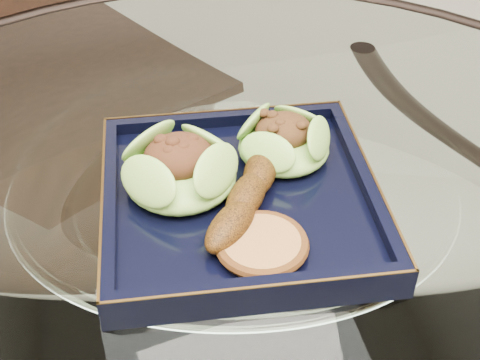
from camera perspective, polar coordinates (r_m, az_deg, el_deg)
name	(u,v)px	position (r m, az deg, el deg)	size (l,w,h in m)	color
dining_table	(234,315)	(0.80, -0.51, -11.43)	(1.13, 1.13, 0.77)	white
dining_chair	(24,119)	(1.20, -17.97, 5.00)	(0.59, 0.59, 1.03)	black
navy_plate	(240,203)	(0.67, 0.00, -1.99)	(0.27, 0.27, 0.02)	black
lettuce_wrap_left	(180,171)	(0.66, -5.12, 0.76)	(0.11, 0.11, 0.04)	#5A8D28
lettuce_wrap_right	(284,143)	(0.71, 3.77, 3.17)	(0.10, 0.10, 0.03)	#55942B
roasted_plantain	(246,197)	(0.64, 0.53, -1.44)	(0.15, 0.03, 0.03)	#552E09
crumb_patty	(262,246)	(0.60, 1.87, -5.63)	(0.07, 0.07, 0.01)	#A96938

